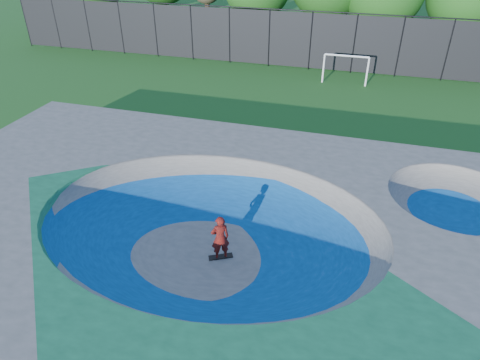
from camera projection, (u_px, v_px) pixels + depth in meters
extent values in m
plane|color=#1C5216|center=(211.00, 254.00, 14.00)|extent=(120.00, 120.00, 0.00)
cube|color=gray|center=(210.00, 236.00, 13.61)|extent=(22.00, 14.00, 1.50)
imported|color=#B0190E|center=(220.00, 238.00, 13.44)|extent=(0.70, 0.64, 1.62)
cube|color=black|center=(221.00, 257.00, 13.85)|extent=(0.79, 0.56, 0.05)
cylinder|color=white|center=(323.00, 68.00, 28.21)|extent=(0.12, 0.12, 1.87)
cylinder|color=white|center=(367.00, 72.00, 27.53)|extent=(0.12, 0.12, 1.87)
cylinder|color=white|center=(347.00, 56.00, 27.38)|extent=(2.80, 0.12, 0.12)
cylinder|color=black|center=(26.00, 21.00, 35.92)|extent=(0.09, 0.09, 4.00)
cylinder|color=black|center=(56.00, 24.00, 35.19)|extent=(0.09, 0.09, 4.00)
cylinder|color=black|center=(88.00, 26.00, 34.47)|extent=(0.09, 0.09, 4.00)
cylinder|color=black|center=(121.00, 28.00, 33.75)|extent=(0.09, 0.09, 4.00)
cylinder|color=black|center=(156.00, 30.00, 33.02)|extent=(0.09, 0.09, 4.00)
cylinder|color=black|center=(192.00, 33.00, 32.30)|extent=(0.09, 0.09, 4.00)
cylinder|color=black|center=(230.00, 36.00, 31.58)|extent=(0.09, 0.09, 4.00)
cylinder|color=black|center=(269.00, 38.00, 30.85)|extent=(0.09, 0.09, 4.00)
cylinder|color=black|center=(311.00, 41.00, 30.13)|extent=(0.09, 0.09, 4.00)
cylinder|color=black|center=(354.00, 44.00, 29.41)|extent=(0.09, 0.09, 4.00)
cylinder|color=black|center=(400.00, 47.00, 28.68)|extent=(0.09, 0.09, 4.00)
cylinder|color=black|center=(448.00, 51.00, 27.96)|extent=(0.09, 0.09, 4.00)
cube|color=black|center=(311.00, 41.00, 30.13)|extent=(48.00, 0.03, 3.80)
cylinder|color=black|center=(313.00, 11.00, 29.09)|extent=(48.00, 0.08, 0.08)
cylinder|color=#4C3726|center=(65.00, 12.00, 40.83)|extent=(0.44, 0.44, 3.57)
cylinder|color=#4C3726|center=(104.00, 19.00, 39.12)|extent=(0.44, 0.44, 3.01)
cylinder|color=#4C3726|center=(166.00, 17.00, 38.63)|extent=(0.44, 0.44, 3.54)
cylinder|color=#4C3726|center=(208.00, 21.00, 37.71)|extent=(0.44, 0.44, 3.27)
cylinder|color=#4C3726|center=(256.00, 32.00, 34.67)|extent=(0.44, 0.44, 3.09)
cylinder|color=#4C3726|center=(324.00, 31.00, 34.77)|extent=(0.44, 0.44, 3.14)
cylinder|color=#4C3726|center=(377.00, 38.00, 33.75)|extent=(0.44, 0.44, 2.60)
cylinder|color=#4C3726|center=(454.00, 42.00, 32.57)|extent=(0.44, 0.44, 2.66)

